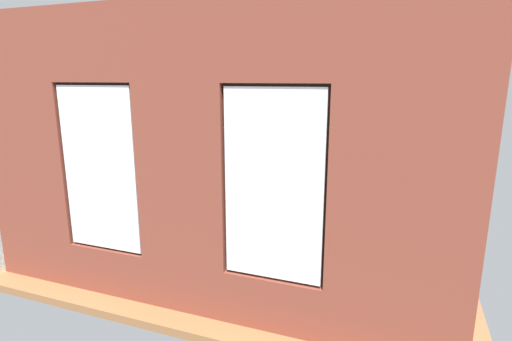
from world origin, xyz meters
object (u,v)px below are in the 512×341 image
coffee_table (266,203)px  potted_plant_between_couches (283,249)px  table_plant_small (258,191)px  potted_plant_foreground_right (206,159)px  potted_plant_near_tv (138,191)px  potted_plant_corner_near_left (409,179)px  papasan_chair (251,175)px  media_console (151,196)px  potted_plant_by_left_couch (375,197)px  remote_black (239,199)px  cup_ceramic (292,198)px  remote_silver (270,203)px  couch_by_window (179,253)px  candle_jar (266,198)px  couch_left (395,238)px  tv_flatscreen (150,164)px

coffee_table → potted_plant_between_couches: 2.50m
table_plant_small → potted_plant_foreground_right: (1.95, -1.67, 0.15)m
potted_plant_near_tv → potted_plant_corner_near_left: size_ratio=1.62×
papasan_chair → media_console: bearing=47.8°
coffee_table → papasan_chair: 1.88m
potted_plant_by_left_couch → media_console: bearing=8.0°
potted_plant_between_couches → remote_black: bearing=-55.4°
potted_plant_between_couches → table_plant_small: bearing=-63.1°
papasan_chair → cup_ceramic: bearing=132.8°
remote_silver → potted_plant_near_tv: size_ratio=0.12×
couch_by_window → potted_plant_between_couches: 1.44m
remote_black → media_console: (1.97, -0.09, -0.16)m
cup_ceramic → remote_silver: cup_ceramic is taller
couch_by_window → remote_black: couch_by_window is taller
candle_jar → couch_left: bearing=160.9°
potted_plant_corner_near_left → potted_plant_foreground_right: bearing=0.7°
table_plant_small → tv_flatscreen: size_ratio=0.20×
coffee_table → couch_by_window: bearing=80.1°
candle_jar → potted_plant_foreground_right: potted_plant_foreground_right is taller
coffee_table → remote_silver: remote_silver is taller
remote_silver → potted_plant_near_tv: 2.28m
potted_plant_by_left_couch → potted_plant_foreground_right: bearing=-16.8°
cup_ceramic → couch_left: bearing=152.9°
potted_plant_near_tv → potted_plant_between_couches: potted_plant_near_tv is taller
couch_by_window → remote_silver: couch_by_window is taller
cup_ceramic → potted_plant_corner_near_left: 2.59m
remote_silver → potted_plant_near_tv: (2.03, 1.01, 0.29)m
cup_ceramic → media_console: bearing=3.5°
remote_silver → papasan_chair: bearing=40.3°
media_console → papasan_chair: papasan_chair is taller
candle_jar → media_console: bearing=0.8°
couch_left → potted_plant_between_couches: (1.24, 1.50, 0.26)m
papasan_chair → potted_plant_by_left_couch: 2.98m
remote_silver → media_console: (2.57, -0.09, -0.16)m
potted_plant_foreground_right → table_plant_small: bearing=139.4°
media_console → papasan_chair: 2.25m
tv_flatscreen → couch_by_window: bearing=131.7°
tv_flatscreen → potted_plant_foreground_right: 1.85m
couch_by_window → candle_jar: couch_by_window is taller
media_console → remote_silver: bearing=178.0°
papasan_chair → potted_plant_foreground_right: (1.21, -0.15, 0.24)m
couch_left → coffee_table: (2.24, -0.78, 0.04)m
cup_ceramic → potted_plant_corner_near_left: bearing=-139.3°
couch_left → tv_flatscreen: tv_flatscreen is taller
coffee_table → candle_jar: size_ratio=16.67×
couch_left → potted_plant_corner_near_left: bearing=174.5°
papasan_chair → remote_black: bearing=104.8°
media_console → remote_black: bearing=177.3°
couch_left → table_plant_small: 2.61m
candle_jar → potted_plant_corner_near_left: potted_plant_corner_near_left is taller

